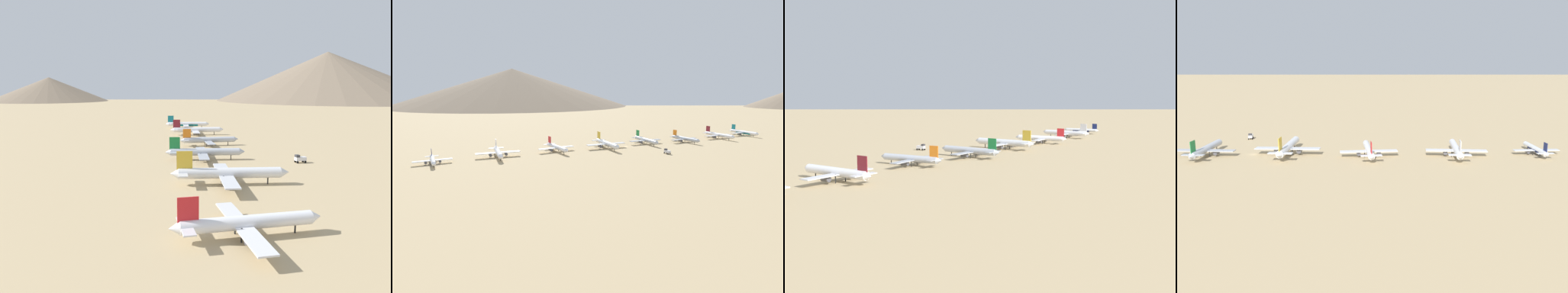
# 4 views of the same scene
# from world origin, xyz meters

# --- Properties ---
(ground_plane) EXTENTS (1836.79, 1836.79, 0.00)m
(ground_plane) POSITION_xyz_m (0.00, 0.00, 0.00)
(ground_plane) COLOR tan
(parked_jet_2) EXTENTS (38.01, 30.85, 10.97)m
(parked_jet_2) POSITION_xyz_m (-8.36, -62.90, 3.69)
(parked_jet_2) COLOR white
(parked_jet_2) RESTS_ON ground
(parked_jet_3) EXTENTS (43.87, 35.75, 12.65)m
(parked_jet_3) POSITION_xyz_m (-1.05, -19.34, 4.26)
(parked_jet_3) COLOR silver
(parked_jet_3) RESTS_ON ground
(parked_jet_4) EXTENTS (39.54, 32.23, 11.40)m
(parked_jet_4) POSITION_xyz_m (-1.72, 24.29, 3.84)
(parked_jet_4) COLOR #B2B7C1
(parked_jet_4) RESTS_ON ground
(parked_jet_5) EXTENTS (36.53, 29.59, 10.56)m
(parked_jet_5) POSITION_xyz_m (8.56, 63.84, 3.56)
(parked_jet_5) COLOR #B2B7C1
(parked_jet_5) RESTS_ON ground
(parked_jet_6) EXTENTS (40.27, 32.76, 11.61)m
(parked_jet_6) POSITION_xyz_m (8.97, 111.62, 3.91)
(parked_jet_6) COLOR white
(parked_jet_6) RESTS_ON ground
(parked_jet_7) EXTENTS (38.46, 31.35, 11.09)m
(parked_jet_7) POSITION_xyz_m (7.90, 154.13, 3.69)
(parked_jet_7) COLOR white
(parked_jet_7) RESTS_ON ground
(service_truck) EXTENTS (5.31, 2.90, 3.90)m
(service_truck) POSITION_xyz_m (41.69, 10.23, 2.08)
(service_truck) COLOR silver
(service_truck) RESTS_ON ground
(desert_hill_1) EXTENTS (587.79, 587.79, 128.81)m
(desert_hill_1) POSITION_xyz_m (463.57, 713.92, 64.40)
(desert_hill_1) COLOR #7A6854
(desert_hill_1) RESTS_ON ground
(desert_hill_2) EXTENTS (296.31, 296.31, 61.54)m
(desert_hill_2) POSITION_xyz_m (-263.71, 801.27, 30.77)
(desert_hill_2) COLOR #7A6854
(desert_hill_2) RESTS_ON ground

